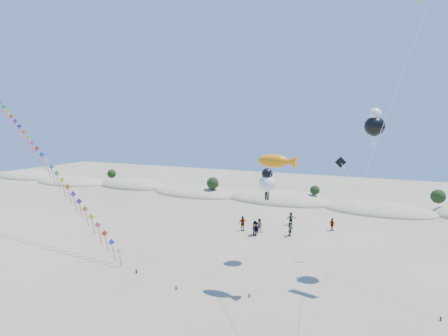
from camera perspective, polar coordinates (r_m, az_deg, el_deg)
ground at (r=27.93m, az=-21.40°, el=-22.29°), size 160.00×160.00×0.00m
dune_ridge at (r=65.34m, az=9.31°, el=-4.89°), size 145.30×11.49×5.57m
kite_train at (r=47.13m, az=-25.34°, el=0.82°), size 29.42×7.97×17.80m
fish_kite at (r=29.33m, az=8.12°, el=1.02°), size 3.07×8.70×10.99m
cartoon_kite_low at (r=35.81m, az=6.57°, el=-2.06°), size 5.41×9.95×9.13m
cartoon_kite_high at (r=34.30m, az=21.96°, el=6.24°), size 9.01×9.42×14.66m
parafoil_kite at (r=35.05m, az=28.87°, el=21.50°), size 7.64×15.25×23.71m
dark_kite at (r=35.45m, az=20.00°, el=-3.54°), size 8.73×9.28×10.19m
beachgoers at (r=45.08m, az=12.58°, el=-9.42°), size 24.71×11.59×1.86m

